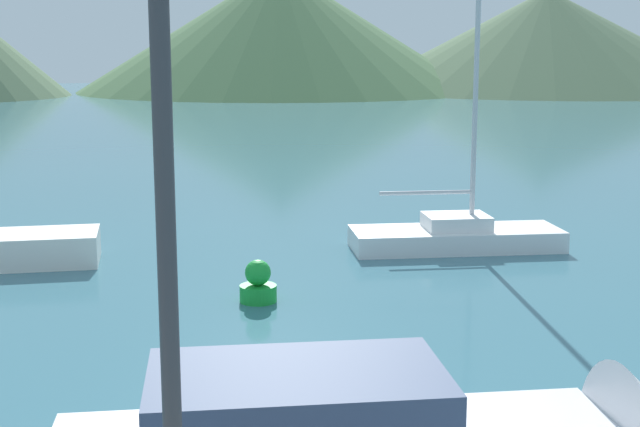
# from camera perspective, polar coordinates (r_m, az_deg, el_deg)

# --- Properties ---
(streetlamp) EXTENTS (0.46, 0.46, 4.88)m
(streetlamp) POSITION_cam_1_polar(r_m,az_deg,el_deg) (5.28, -10.08, 6.98)
(streetlamp) COLOR #38383D
(streetlamp) RESTS_ON dock
(sailboat_middle) EXTENTS (5.16, 2.10, 10.43)m
(sailboat_middle) POSITION_cam_1_polar(r_m,az_deg,el_deg) (21.74, 8.72, -1.09)
(sailboat_middle) COLOR white
(sailboat_middle) RESTS_ON ground_plane
(buoy_marker) EXTENTS (0.71, 0.71, 0.82)m
(buoy_marker) POSITION_cam_1_polar(r_m,az_deg,el_deg) (17.15, -3.99, -4.55)
(buoy_marker) COLOR green
(buoy_marker) RESTS_ON ground_plane
(hill_east) EXTENTS (44.16, 44.16, 13.43)m
(hill_east) POSITION_cam_1_polar(r_m,az_deg,el_deg) (99.83, -2.58, 11.70)
(hill_east) COLOR #476B42
(hill_east) RESTS_ON ground_plane
(hill_far_east) EXTENTS (42.90, 42.90, 11.11)m
(hill_far_east) POSITION_cam_1_polar(r_m,az_deg,el_deg) (104.71, 14.23, 10.71)
(hill_far_east) COLOR #4C6647
(hill_far_east) RESTS_ON ground_plane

